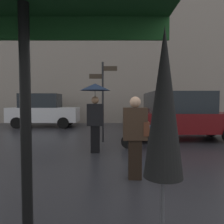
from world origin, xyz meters
name	(u,v)px	position (x,y,z in m)	size (l,w,h in m)	color
folded_patio_umbrella_near	(163,114)	(0.77, -0.80, 1.48)	(0.42, 0.42, 2.22)	black
pedestrian_with_umbrella	(95,101)	(-0.18, 3.99, 1.60)	(0.94, 0.94, 2.14)	black
pedestrian_with_bag	(135,133)	(0.82, 1.72, 0.96)	(0.52, 0.24, 1.69)	black
parked_scooter	(139,132)	(1.27, 4.57, 0.55)	(1.33, 0.32, 1.23)	black
parked_car_left	(183,116)	(3.31, 6.22, 1.00)	(4.42, 1.87, 1.99)	#590C0F
parked_car_right	(168,111)	(3.64, 9.83, 1.03)	(4.35, 1.93, 2.06)	#590C0F
parked_car_distant	(43,110)	(-3.95, 10.68, 1.03)	(4.20, 1.86, 2.06)	silver
street_signpost	(103,94)	(-0.02, 5.73, 1.88)	(1.08, 0.08, 3.11)	black
building_block	(107,21)	(0.00, 14.36, 7.88)	(18.56, 2.75, 15.76)	gray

